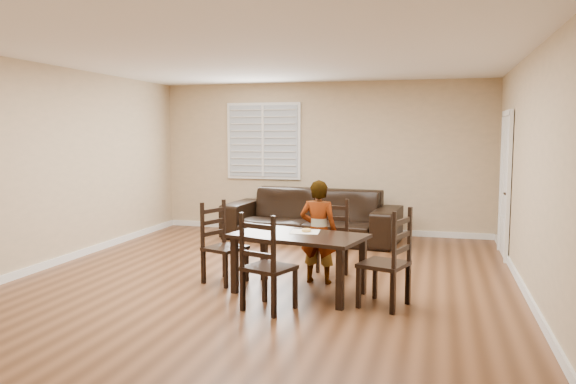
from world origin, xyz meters
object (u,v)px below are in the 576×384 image
object	(u,v)px
dining_table	(299,242)
sofa	(311,215)
chair_far	(262,268)
chair_near	(331,241)
chair_left	(218,245)
chair_right	(395,263)
child	(318,232)
donut	(306,230)

from	to	relation	value
dining_table	sofa	bearing A→B (deg)	113.27
chair_far	chair_near	bearing A→B (deg)	-83.07
chair_left	chair_right	size ratio (longest dim) A/B	0.95
child	dining_table	bearing A→B (deg)	79.38
child	donut	distance (m)	0.37
dining_table	chair_far	world-z (taller)	chair_far
donut	chair_far	bearing A→B (deg)	-105.15
child	chair_far	bearing A→B (deg)	78.73
chair_near	child	size ratio (longest dim) A/B	0.78
chair_near	donut	xyz separation A→B (m)	(-0.14, -0.75, 0.26)
dining_table	chair_near	size ratio (longest dim) A/B	1.63
chair_far	child	size ratio (longest dim) A/B	0.81
chair_near	chair_far	bearing A→B (deg)	-97.50
chair_far	chair_left	distance (m)	1.35
chair_left	sofa	world-z (taller)	chair_left
chair_near	chair_left	bearing A→B (deg)	-147.65
donut	chair_near	bearing A→B (deg)	79.35
chair_near	chair_left	world-z (taller)	chair_left
child	donut	xyz separation A→B (m)	(-0.06, -0.35, 0.08)
chair_far	chair_right	distance (m)	1.37
chair_near	chair_far	size ratio (longest dim) A/B	0.97
child	sofa	distance (m)	2.72
chair_far	donut	distance (m)	0.97
donut	sofa	bearing A→B (deg)	101.63
chair_far	donut	xyz separation A→B (m)	(0.25, 0.91, 0.24)
chair_near	chair_far	distance (m)	1.71
sofa	chair_right	bearing A→B (deg)	-58.28
chair_left	dining_table	bearing A→B (deg)	-83.68
chair_far	chair_right	world-z (taller)	chair_right
dining_table	chair_far	xyz separation A→B (m)	(-0.19, -0.75, -0.13)
dining_table	chair_right	size ratio (longest dim) A/B	1.54
chair_near	chair_right	distance (m)	1.47
dining_table	chair_right	world-z (taller)	chair_right
chair_right	donut	world-z (taller)	chair_right
dining_table	sofa	xyz separation A→B (m)	(-0.56, 3.13, -0.16)
child	sofa	size ratio (longest dim) A/B	0.43
chair_right	sofa	distance (m)	3.77
chair_left	child	xyz separation A→B (m)	(1.19, 0.24, 0.18)
dining_table	donut	distance (m)	0.20
chair_right	child	xyz separation A→B (m)	(-0.96, 0.77, 0.15)
chair_far	child	world-z (taller)	child
dining_table	chair_near	distance (m)	0.94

